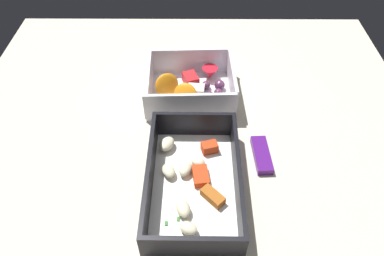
{
  "coord_description": "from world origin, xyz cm",
  "views": [
    {
      "loc": [
        37.67,
        0.6,
        45.79
      ],
      "look_at": [
        -1.98,
        0.36,
        4.0
      ],
      "focal_mm": 33.23,
      "sensor_mm": 36.0,
      "label": 1
    }
  ],
  "objects": [
    {
      "name": "table_surface",
      "position": [
        0.0,
        0.0,
        1.0
      ],
      "size": [
        80.0,
        80.0,
        2.0
      ],
      "primitive_type": "cube",
      "color": "beige",
      "rests_on": "ground"
    },
    {
      "name": "fruit_bowl",
      "position": [
        -12.34,
        0.19,
        4.02
      ],
      "size": [
        13.96,
        15.99,
        5.8
      ],
      "rotation": [
        0.0,
        0.0,
        0.04
      ],
      "color": "white",
      "rests_on": "table_surface"
    },
    {
      "name": "pasta_container",
      "position": [
        8.11,
        0.54,
        3.64
      ],
      "size": [
        21.42,
        13.16,
        5.24
      ],
      "rotation": [
        0.0,
        0.0,
        -0.01
      ],
      "color": "white",
      "rests_on": "table_surface"
    },
    {
      "name": "candy_bar",
      "position": [
        2.44,
        11.29,
        2.6
      ],
      "size": [
        7.13,
        2.8,
        1.2
      ],
      "primitive_type": "cube",
      "rotation": [
        0.0,
        0.0,
        0.06
      ],
      "color": "#51197A",
      "rests_on": "table_surface"
    }
  ]
}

